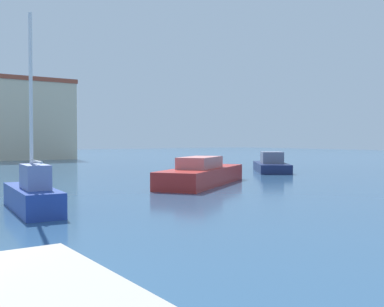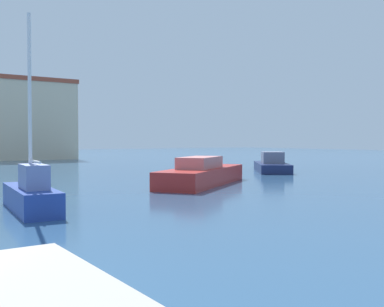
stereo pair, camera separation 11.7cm
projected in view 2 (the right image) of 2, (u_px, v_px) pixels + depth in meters
name	position (u px, v px, depth m)	size (l,w,h in m)	color
water	(138.00, 175.00, 31.01)	(160.00, 160.00, 0.00)	#2D5175
sailboat_blue_near_pier	(31.00, 194.00, 15.26)	(1.61, 4.69, 6.60)	#233D93
motorboat_red_center_channel	(202.00, 174.00, 24.29)	(8.05, 6.51, 1.49)	#B22823
motorboat_navy_inner_mooring	(272.00, 165.00, 34.22)	(5.70, 6.43, 1.49)	#19234C
yacht_club	(19.00, 120.00, 56.29)	(11.50, 10.06, 9.65)	beige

